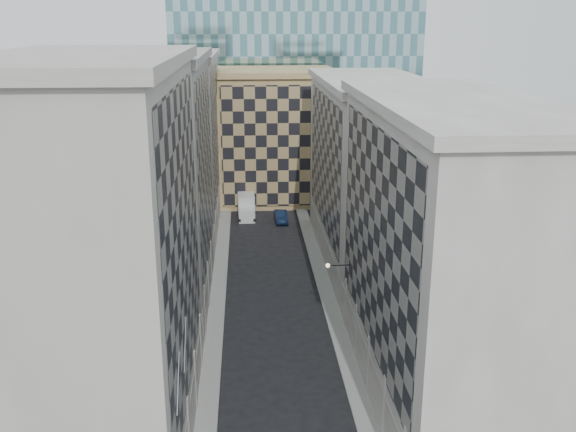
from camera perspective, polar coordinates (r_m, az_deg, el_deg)
name	(u,v)px	position (r m, az deg, el deg)	size (l,w,h in m)	color
sidewalk_west	(217,306)	(60.13, -6.34, -7.97)	(1.50, 100.00, 0.15)	gray
sidewalk_east	(330,303)	(60.53, 3.73, -7.72)	(1.50, 100.00, 0.15)	gray
bldg_left_a	(100,263)	(38.93, -16.35, -4.04)	(10.80, 22.80, 23.70)	#A69F95
bldg_left_b	(152,181)	(59.79, -11.98, 3.06)	(10.80, 22.80, 22.70)	gray
bldg_left_c	(177,143)	(81.26, -9.88, 6.45)	(10.80, 22.80, 21.70)	#A69F95
bldg_right_a	(445,255)	(44.25, 13.77, -3.36)	(10.80, 26.80, 20.70)	#A8A49A
bldg_right_b	(369,171)	(69.53, 7.24, 3.97)	(10.80, 28.80, 19.70)	#A8A49A
tan_block	(275,135)	(93.84, -1.14, 7.22)	(16.80, 14.80, 18.80)	#9E7A54
church_tower	(258,10)	(106.52, -2.71, 17.83)	(7.20, 7.20, 51.50)	#2E2823
flagpoles_left	(182,362)	(35.26, -9.43, -12.72)	(0.10, 6.33, 2.33)	gray
bracket_lamp	(330,265)	(52.55, 3.75, -4.41)	(1.98, 0.36, 0.36)	black
box_truck	(246,208)	(86.10, -3.71, 0.73)	(2.31, 5.45, 2.97)	silver
dark_car	(281,217)	(84.01, -0.63, -0.05)	(1.55, 4.45, 1.46)	#0E1B35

